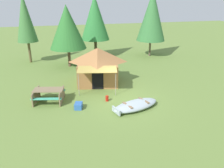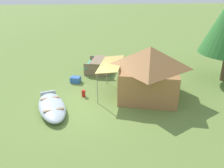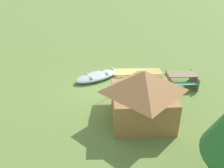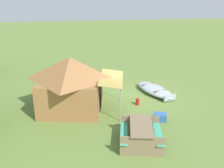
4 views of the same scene
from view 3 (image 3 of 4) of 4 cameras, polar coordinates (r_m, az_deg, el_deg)
name	(u,v)px [view 3 (image 3 of 4)]	position (r m, az deg, el deg)	size (l,w,h in m)	color
ground_plane	(109,89)	(13.87, -0.75, -1.27)	(80.00, 80.00, 0.00)	olive
beached_rowboat	(97,76)	(14.93, -3.64, 1.90)	(3.02, 1.90, 0.40)	#A1B0B8
canvas_cabin_tent	(143,95)	(10.91, 7.37, -2.62)	(3.53, 4.35, 2.53)	#A16C3E
picnic_table	(182,78)	(14.60, 16.26, 1.29)	(2.01, 1.85, 0.78)	#836E51
cooler_box	(148,77)	(15.10, 8.47, 1.75)	(0.54, 0.40, 0.32)	#3265B5
fuel_can	(123,84)	(14.10, 2.70, -0.01)	(0.18, 0.18, 0.33)	red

